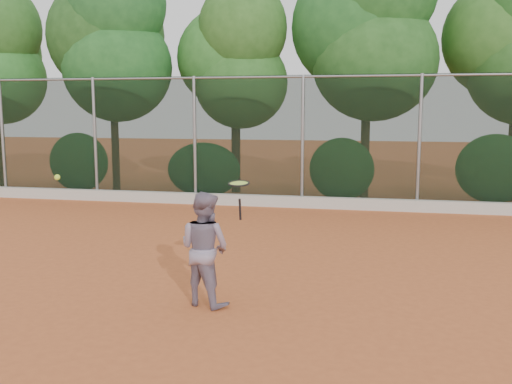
# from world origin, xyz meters

# --- Properties ---
(ground) EXTENTS (80.00, 80.00, 0.00)m
(ground) POSITION_xyz_m (0.00, 0.00, 0.00)
(ground) COLOR #C15C2D
(ground) RESTS_ON ground
(concrete_curb) EXTENTS (24.00, 0.20, 0.30)m
(concrete_curb) POSITION_xyz_m (0.00, 6.82, 0.15)
(concrete_curb) COLOR #BCB8AE
(concrete_curb) RESTS_ON ground
(tennis_player) EXTENTS (0.90, 0.81, 1.53)m
(tennis_player) POSITION_xyz_m (-0.28, -1.01, 0.77)
(tennis_player) COLOR gray
(tennis_player) RESTS_ON ground
(chainlink_fence) EXTENTS (24.09, 0.09, 3.50)m
(chainlink_fence) POSITION_xyz_m (-0.00, 7.00, 1.86)
(chainlink_fence) COLOR black
(chainlink_fence) RESTS_ON ground
(foliage_backdrop) EXTENTS (23.70, 3.63, 7.55)m
(foliage_backdrop) POSITION_xyz_m (-0.55, 8.98, 4.40)
(foliage_backdrop) COLOR #47331B
(foliage_backdrop) RESTS_ON ground
(tennis_racket) EXTENTS (0.29, 0.29, 0.52)m
(tennis_racket) POSITION_xyz_m (0.21, -1.05, 1.62)
(tennis_racket) COLOR black
(tennis_racket) RESTS_ON ground
(tennis_ball_in_flight) EXTENTS (0.07, 0.07, 0.07)m
(tennis_ball_in_flight) POSITION_xyz_m (-2.05, -1.59, 1.75)
(tennis_ball_in_flight) COLOR #CCFA38
(tennis_ball_in_flight) RESTS_ON ground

